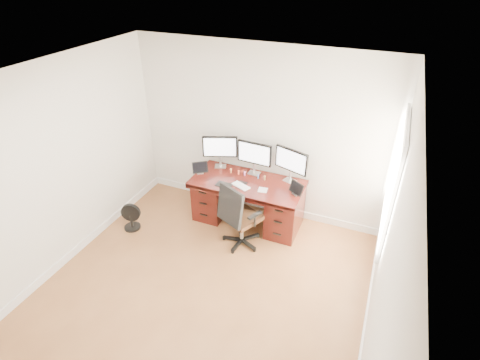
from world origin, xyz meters
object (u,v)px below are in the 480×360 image
at_px(office_chair, 239,226).
at_px(desk, 248,200).
at_px(floor_fan, 131,217).
at_px(monitor_center, 254,154).
at_px(keyboard, 241,186).

bearing_deg(office_chair, desk, 123.85).
relative_size(desk, floor_fan, 3.91).
distance_m(floor_fan, monitor_center, 2.14).
bearing_deg(keyboard, monitor_center, 107.00).
bearing_deg(keyboard, desk, 99.74).
xyz_separation_m(monitor_center, keyboard, (-0.04, -0.43, -0.33)).
xyz_separation_m(floor_fan, keyboard, (1.56, 0.70, 0.55)).
bearing_deg(office_chair, monitor_center, 121.26).
height_order(floor_fan, keyboard, keyboard).
xyz_separation_m(desk, keyboard, (-0.04, -0.19, 0.36)).
bearing_deg(monitor_center, floor_fan, -141.18).
height_order(desk, monitor_center, monitor_center).
bearing_deg(desk, keyboard, -103.19).
distance_m(desk, floor_fan, 1.84).
height_order(desk, floor_fan, desk).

